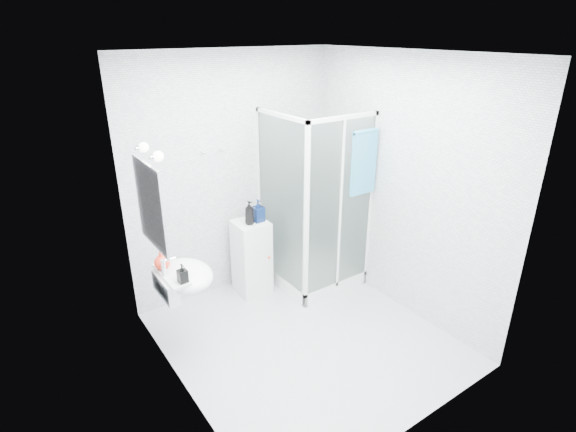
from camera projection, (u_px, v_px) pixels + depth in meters
room at (307, 214)px, 3.84m from camera, size 2.40×2.60×2.60m
shower_enclosure at (312, 249)px, 5.10m from camera, size 0.90×0.95×2.00m
wall_basin at (183, 277)px, 3.86m from camera, size 0.46×0.56×0.35m
mirror at (150, 206)px, 3.48m from camera, size 0.02×0.60×0.70m
vanity_lights at (150, 152)px, 3.34m from camera, size 0.10×0.40×0.08m
wall_hooks at (213, 151)px, 4.53m from camera, size 0.23×0.06×0.03m
storage_cabinet at (252, 257)px, 4.98m from camera, size 0.36×0.38×0.85m
hand_towel at (364, 161)px, 4.55m from camera, size 0.32×0.05×0.68m
shampoo_bottle_a at (249, 213)px, 4.72m from camera, size 0.13×0.13×0.26m
shampoo_bottle_b at (258, 211)px, 4.79m from camera, size 0.12×0.12×0.24m
soap_dispenser_orange at (162, 260)px, 3.82m from camera, size 0.16×0.16×0.17m
soap_dispenser_black at (182, 273)px, 3.62m from camera, size 0.08×0.08×0.16m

